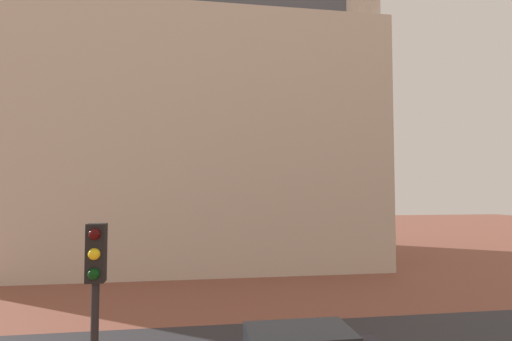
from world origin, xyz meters
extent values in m
plane|color=brown|center=(0.00, 10.00, 0.00)|extent=(120.00, 120.00, 0.00)
cube|color=beige|center=(-1.85, 25.48, 7.57)|extent=(23.59, 15.12, 15.14)
cube|color=#4C515B|center=(-1.85, 25.48, 16.34)|extent=(21.70, 13.91, 2.40)
cube|color=beige|center=(-4.04, 25.48, 13.68)|extent=(5.00, 5.00, 27.36)
cylinder|color=beige|center=(8.44, 19.42, 8.99)|extent=(2.80, 2.80, 17.99)
cube|color=black|center=(0.91, 5.57, 1.19)|extent=(2.46, 1.56, 0.49)
cube|color=black|center=(-3.04, 2.90, 3.71)|extent=(0.28, 0.24, 0.90)
sphere|color=#390606|center=(-3.04, 2.77, 4.01)|extent=(0.18, 0.18, 0.18)
sphere|color=yellow|center=(-3.04, 2.77, 3.71)|extent=(0.18, 0.18, 0.18)
sphere|color=#06330C|center=(-3.04, 2.77, 3.41)|extent=(0.18, 0.18, 0.18)
camera|label=1|loc=(-1.55, -3.64, 4.65)|focal=27.96mm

